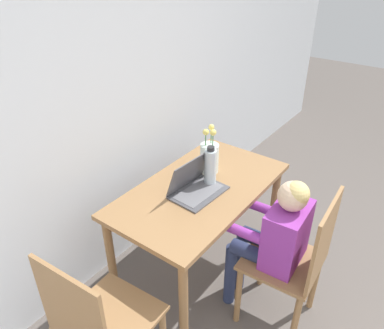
% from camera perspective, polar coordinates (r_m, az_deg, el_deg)
% --- Properties ---
extents(wall_back, '(6.40, 0.05, 2.50)m').
position_cam_1_polar(wall_back, '(2.35, -10.81, 12.22)').
color(wall_back, silver).
rests_on(wall_back, ground_plane).
extents(dining_table, '(1.15, 0.64, 0.71)m').
position_cam_1_polar(dining_table, '(2.32, 1.28, -5.48)').
color(dining_table, olive).
rests_on(dining_table, ground_plane).
extents(chair_occupied, '(0.42, 0.42, 0.91)m').
position_cam_1_polar(chair_occupied, '(2.19, 15.38, -14.12)').
color(chair_occupied, olive).
rests_on(chair_occupied, ground_plane).
extents(chair_spare, '(0.43, 0.43, 0.91)m').
position_cam_1_polar(chair_spare, '(1.91, -13.83, -22.65)').
color(chair_spare, olive).
rests_on(chair_spare, ground_plane).
extents(person_seated, '(0.33, 0.44, 0.97)m').
position_cam_1_polar(person_seated, '(2.12, 12.54, -10.37)').
color(person_seated, purple).
rests_on(person_seated, ground_plane).
extents(laptop, '(0.34, 0.24, 0.22)m').
position_cam_1_polar(laptop, '(2.19, 0.43, -3.03)').
color(laptop, '#4C4C51').
rests_on(laptop, dining_table).
extents(flower_vase, '(0.12, 0.12, 0.32)m').
position_cam_1_polar(flower_vase, '(2.36, 2.67, 1.22)').
color(flower_vase, silver).
rests_on(flower_vase, dining_table).
extents(water_bottle, '(0.07, 0.07, 0.25)m').
position_cam_1_polar(water_bottle, '(2.23, 2.81, -0.34)').
color(water_bottle, silver).
rests_on(water_bottle, dining_table).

